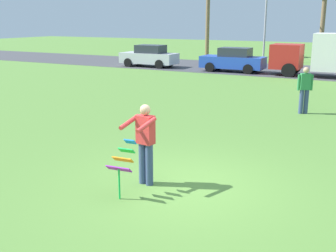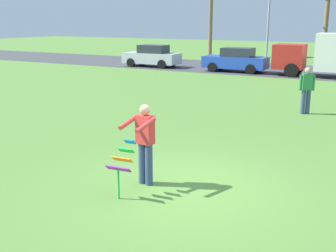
{
  "view_description": "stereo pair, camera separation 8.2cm",
  "coord_description": "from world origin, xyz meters",
  "px_view_note": "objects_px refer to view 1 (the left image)",
  "views": [
    {
      "loc": [
        3.53,
        -7.35,
        3.41
      ],
      "look_at": [
        -0.77,
        0.77,
        1.05
      ],
      "focal_mm": 44.39,
      "sensor_mm": 36.0,
      "label": 1
    },
    {
      "loc": [
        3.6,
        -7.31,
        3.41
      ],
      "look_at": [
        -0.77,
        0.77,
        1.05
      ],
      "focal_mm": 44.39,
      "sensor_mm": 36.0,
      "label": 2
    }
  ],
  "objects_px": {
    "parked_truck_red_cab": "(336,54)",
    "parked_car_silver": "(149,56)",
    "kite_held": "(123,161)",
    "person_walker_near": "(305,89)",
    "person_kite_flyer": "(145,141)",
    "parked_car_blue": "(233,60)",
    "streetlight_pole": "(266,12)"
  },
  "relations": [
    {
      "from": "kite_held",
      "to": "parked_truck_red_cab",
      "type": "bearing_deg",
      "value": 85.62
    },
    {
      "from": "kite_held",
      "to": "person_kite_flyer",
      "type": "bearing_deg",
      "value": 84.08
    },
    {
      "from": "parked_car_silver",
      "to": "parked_truck_red_cab",
      "type": "xyz_separation_m",
      "value": [
        12.87,
        -0.0,
        0.64
      ]
    },
    {
      "from": "kite_held",
      "to": "streetlight_pole",
      "type": "height_order",
      "value": "streetlight_pole"
    },
    {
      "from": "kite_held",
      "to": "parked_car_silver",
      "type": "relative_size",
      "value": 0.26
    },
    {
      "from": "person_walker_near",
      "to": "streetlight_pole",
      "type": "bearing_deg",
      "value": 109.51
    },
    {
      "from": "person_kite_flyer",
      "to": "person_walker_near",
      "type": "distance_m",
      "value": 8.82
    },
    {
      "from": "parked_car_blue",
      "to": "kite_held",
      "type": "bearing_deg",
      "value": -76.63
    },
    {
      "from": "person_walker_near",
      "to": "kite_held",
      "type": "bearing_deg",
      "value": -100.54
    },
    {
      "from": "parked_car_silver",
      "to": "streetlight_pole",
      "type": "bearing_deg",
      "value": 48.45
    },
    {
      "from": "streetlight_pole",
      "to": "parked_car_silver",
      "type": "bearing_deg",
      "value": -131.55
    },
    {
      "from": "parked_car_silver",
      "to": "person_walker_near",
      "type": "relative_size",
      "value": 2.44
    },
    {
      "from": "parked_truck_red_cab",
      "to": "parked_car_silver",
      "type": "bearing_deg",
      "value": 179.99
    },
    {
      "from": "parked_car_silver",
      "to": "streetlight_pole",
      "type": "xyz_separation_m",
      "value": [
        6.56,
        7.4,
        3.22
      ]
    },
    {
      "from": "streetlight_pole",
      "to": "person_walker_near",
      "type": "bearing_deg",
      "value": -70.49
    },
    {
      "from": "parked_car_blue",
      "to": "streetlight_pole",
      "type": "xyz_separation_m",
      "value": [
        0.07,
        7.4,
        3.22
      ]
    },
    {
      "from": "person_kite_flyer",
      "to": "person_walker_near",
      "type": "height_order",
      "value": "same"
    },
    {
      "from": "person_kite_flyer",
      "to": "person_walker_near",
      "type": "bearing_deg",
      "value": 79.08
    },
    {
      "from": "kite_held",
      "to": "parked_truck_red_cab",
      "type": "height_order",
      "value": "parked_truck_red_cab"
    },
    {
      "from": "parked_truck_red_cab",
      "to": "streetlight_pole",
      "type": "relative_size",
      "value": 0.96
    },
    {
      "from": "parked_car_silver",
      "to": "parked_truck_red_cab",
      "type": "bearing_deg",
      "value": -0.01
    },
    {
      "from": "parked_car_silver",
      "to": "parked_car_blue",
      "type": "height_order",
      "value": "same"
    },
    {
      "from": "person_kite_flyer",
      "to": "person_walker_near",
      "type": "relative_size",
      "value": 1.0
    },
    {
      "from": "kite_held",
      "to": "streetlight_pole",
      "type": "relative_size",
      "value": 0.16
    },
    {
      "from": "parked_car_blue",
      "to": "parked_car_silver",
      "type": "bearing_deg",
      "value": -180.0
    },
    {
      "from": "kite_held",
      "to": "parked_car_blue",
      "type": "height_order",
      "value": "parked_car_blue"
    },
    {
      "from": "parked_car_silver",
      "to": "parked_car_blue",
      "type": "xyz_separation_m",
      "value": [
        6.49,
        0.0,
        0.0
      ]
    },
    {
      "from": "kite_held",
      "to": "parked_car_blue",
      "type": "distance_m",
      "value": 20.89
    },
    {
      "from": "person_kite_flyer",
      "to": "kite_held",
      "type": "relative_size",
      "value": 1.58
    },
    {
      "from": "kite_held",
      "to": "parked_car_blue",
      "type": "relative_size",
      "value": 0.26
    },
    {
      "from": "parked_car_blue",
      "to": "person_walker_near",
      "type": "xyz_separation_m",
      "value": [
        6.58,
        -10.95,
        0.16
      ]
    },
    {
      "from": "kite_held",
      "to": "person_walker_near",
      "type": "distance_m",
      "value": 9.54
    }
  ]
}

